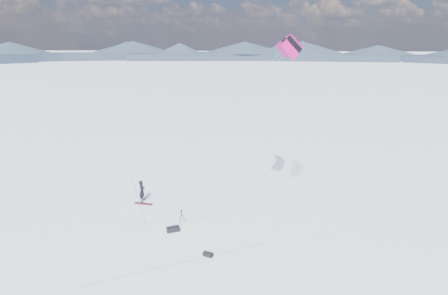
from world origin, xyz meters
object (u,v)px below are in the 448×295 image
(gear_bag_a, at_px, (173,229))
(gear_bag_b, at_px, (208,254))
(snowboard, at_px, (143,204))
(tripod, at_px, (181,215))
(snowkiter, at_px, (143,201))

(gear_bag_a, height_order, gear_bag_b, gear_bag_a)
(snowboard, bearing_deg, gear_bag_b, -38.77)
(gear_bag_a, bearing_deg, tripod, 45.20)
(snowkiter, bearing_deg, snowboard, -157.48)
(snowboard, height_order, gear_bag_a, gear_bag_a)
(snowboard, xyz_separation_m, gear_bag_a, (4.08, -3.41, 0.16))
(snowkiter, xyz_separation_m, gear_bag_b, (7.65, -6.06, 0.13))
(tripod, relative_size, gear_bag_a, 1.14)
(snowkiter, bearing_deg, gear_bag_a, -141.52)
(snowkiter, xyz_separation_m, gear_bag_a, (4.37, -3.87, 0.18))
(snowkiter, relative_size, snowboard, 1.18)
(snowkiter, distance_m, tripod, 5.38)
(tripod, xyz_separation_m, gear_bag_b, (3.05, -3.37, -0.60))
(tripod, distance_m, gear_bag_b, 4.58)
(snowkiter, height_order, snowboard, snowkiter)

